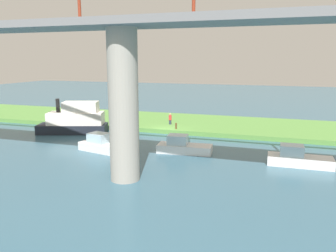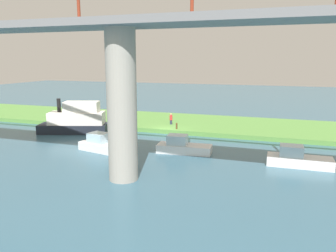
{
  "view_description": "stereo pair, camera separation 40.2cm",
  "coord_description": "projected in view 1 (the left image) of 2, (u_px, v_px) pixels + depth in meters",
  "views": [
    {
      "loc": [
        -12.04,
        35.68,
        8.44
      ],
      "look_at": [
        -1.98,
        5.0,
        2.0
      ],
      "focal_mm": 35.65,
      "sensor_mm": 36.0,
      "label": 1
    },
    {
      "loc": [
        -12.42,
        35.55,
        8.44
      ],
      "look_at": [
        -1.98,
        5.0,
        2.0
      ],
      "focal_mm": 35.65,
      "sensor_mm": 36.0,
      "label": 2
    }
  ],
  "objects": [
    {
      "name": "person_on_bank",
      "position": [
        170.0,
        119.0,
        41.53
      ],
      "size": [
        0.37,
        0.37,
        1.39
      ],
      "color": "#2D334C",
      "rests_on": "grassy_bank"
    },
    {
      "name": "grassy_bank",
      "position": [
        180.0,
        123.0,
        44.13
      ],
      "size": [
        80.0,
        12.0,
        0.5
      ],
      "primitive_type": "cube",
      "color": "#5B9342",
      "rests_on": "ground"
    },
    {
      "name": "pontoon_yellow",
      "position": [
        103.0,
        145.0,
        31.14
      ],
      "size": [
        5.33,
        2.9,
        1.69
      ],
      "color": "white",
      "rests_on": "ground"
    },
    {
      "name": "skiff_small",
      "position": [
        75.0,
        120.0,
        38.81
      ],
      "size": [
        8.31,
        4.98,
        4.03
      ],
      "color": "#1E232D",
      "rests_on": "ground"
    },
    {
      "name": "mooring_post",
      "position": [
        176.0,
        126.0,
        38.75
      ],
      "size": [
        0.2,
        0.2,
        0.72
      ],
      "primitive_type": "cylinder",
      "color": "brown",
      "rests_on": "grassy_bank"
    },
    {
      "name": "ground_plane",
      "position": [
        165.0,
        134.0,
        38.58
      ],
      "size": [
        160.0,
        160.0,
        0.0
      ],
      "primitive_type": "plane",
      "color": "#386075"
    },
    {
      "name": "motorboat_red",
      "position": [
        183.0,
        146.0,
        30.7
      ],
      "size": [
        5.09,
        2.17,
        1.65
      ],
      "color": "white",
      "rests_on": "ground"
    },
    {
      "name": "bridge_span",
      "position": [
        121.0,
        19.0,
        21.82
      ],
      "size": [
        61.37,
        4.3,
        3.25
      ],
      "color": "slate",
      "rests_on": "bridge_pylon"
    },
    {
      "name": "motorboat_white",
      "position": [
        298.0,
        158.0,
        26.97
      ],
      "size": [
        5.04,
        1.85,
        1.67
      ],
      "color": "white",
      "rests_on": "ground"
    },
    {
      "name": "bridge_pylon",
      "position": [
        123.0,
        107.0,
        22.93
      ],
      "size": [
        2.07,
        2.07,
        10.54
      ],
      "primitive_type": "cylinder",
      "color": "#9E998E",
      "rests_on": "ground"
    }
  ]
}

